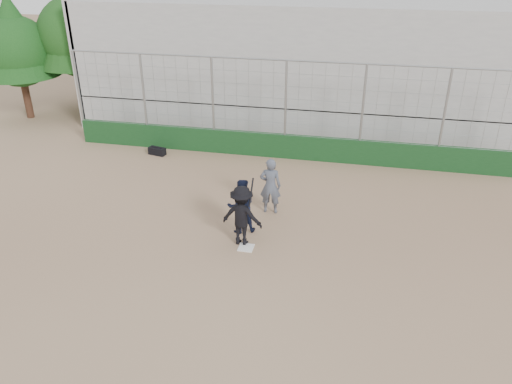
% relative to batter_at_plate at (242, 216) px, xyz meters
% --- Properties ---
extents(ground, '(90.00, 90.00, 0.00)m').
position_rel_batter_at_plate_xyz_m(ground, '(0.17, -0.25, -0.93)').
color(ground, brown).
rests_on(ground, ground).
extents(home_plate, '(0.44, 0.44, 0.02)m').
position_rel_batter_at_plate_xyz_m(home_plate, '(0.17, -0.25, -0.92)').
color(home_plate, white).
rests_on(home_plate, ground).
extents(backstop, '(18.10, 0.25, 4.04)m').
position_rel_batter_at_plate_xyz_m(backstop, '(0.17, 6.75, 0.03)').
color(backstop, '#103415').
rests_on(backstop, ground).
extents(bleachers, '(20.25, 6.70, 6.98)m').
position_rel_batter_at_plate_xyz_m(bleachers, '(0.17, 11.70, 1.99)').
color(bleachers, '#999999').
rests_on(bleachers, ground).
extents(tree_left, '(4.48, 4.48, 7.00)m').
position_rel_batter_at_plate_xyz_m(tree_left, '(-10.83, 10.75, 3.46)').
color(tree_left, '#372114').
rests_on(tree_left, ground).
extents(tree_right, '(3.84, 3.84, 6.00)m').
position_rel_batter_at_plate_xyz_m(tree_right, '(-13.33, 9.25, 2.83)').
color(tree_right, '#331D12').
rests_on(tree_right, ground).
extents(batter_at_plate, '(1.27, 0.84, 2.00)m').
position_rel_batter_at_plate_xyz_m(batter_at_plate, '(0.00, 0.00, 0.00)').
color(batter_at_plate, black).
rests_on(batter_at_plate, ground).
extents(catcher_crouched, '(1.06, 0.96, 1.20)m').
position_rel_batter_at_plate_xyz_m(catcher_crouched, '(-0.16, 0.62, -0.33)').
color(catcher_crouched, black).
rests_on(catcher_crouched, ground).
extents(umpire, '(0.72, 0.50, 1.72)m').
position_rel_batter_at_plate_xyz_m(umpire, '(0.46, 2.05, -0.07)').
color(umpire, '#494F5D').
rests_on(umpire, ground).
extents(equipment_bag, '(0.77, 0.46, 0.35)m').
position_rel_batter_at_plate_xyz_m(equipment_bag, '(-5.11, 5.93, -0.77)').
color(equipment_bag, black).
rests_on(equipment_bag, ground).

